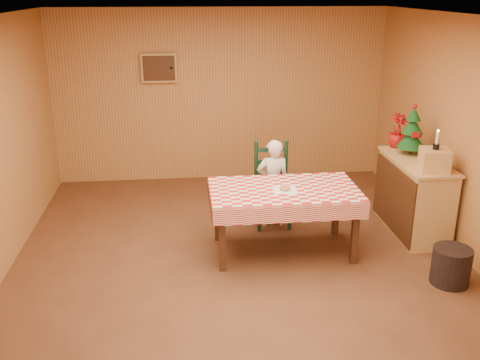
# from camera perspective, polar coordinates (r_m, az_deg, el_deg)

# --- Properties ---
(ground) EXTENTS (6.00, 6.00, 0.00)m
(ground) POSITION_cam_1_polar(r_m,az_deg,el_deg) (5.85, 0.21, -9.45)
(ground) COLOR brown
(ground) RESTS_ON ground
(cabin_walls) EXTENTS (5.10, 6.05, 2.65)m
(cabin_walls) POSITION_cam_1_polar(r_m,az_deg,el_deg) (5.72, -0.39, 9.41)
(cabin_walls) COLOR #C08345
(cabin_walls) RESTS_ON ground
(dining_table) EXTENTS (1.66, 0.96, 0.77)m
(dining_table) POSITION_cam_1_polar(r_m,az_deg,el_deg) (5.96, 4.71, -1.64)
(dining_table) COLOR #462612
(dining_table) RESTS_ON ground
(ladder_chair) EXTENTS (0.44, 0.40, 1.08)m
(ladder_chair) POSITION_cam_1_polar(r_m,az_deg,el_deg) (6.74, 3.44, -0.65)
(ladder_chair) COLOR black
(ladder_chair) RESTS_ON ground
(seated_child) EXTENTS (0.41, 0.27, 1.12)m
(seated_child) POSITION_cam_1_polar(r_m,az_deg,el_deg) (6.67, 3.53, -0.35)
(seated_child) COLOR white
(seated_child) RESTS_ON ground
(napkin) EXTENTS (0.27, 0.27, 0.00)m
(napkin) POSITION_cam_1_polar(r_m,az_deg,el_deg) (5.88, 4.82, -1.06)
(napkin) COLOR white
(napkin) RESTS_ON dining_table
(donut) EXTENTS (0.15, 0.15, 0.04)m
(donut) POSITION_cam_1_polar(r_m,az_deg,el_deg) (5.87, 4.83, -0.86)
(donut) COLOR #C98648
(donut) RESTS_ON napkin
(shelf_unit) EXTENTS (0.54, 1.24, 0.93)m
(shelf_unit) POSITION_cam_1_polar(r_m,az_deg,el_deg) (6.85, 17.98, -1.64)
(shelf_unit) COLOR tan
(shelf_unit) RESTS_ON ground
(crate) EXTENTS (0.36, 0.36, 0.25)m
(crate) POSITION_cam_1_polar(r_m,az_deg,el_deg) (6.33, 20.03, 2.02)
(crate) COLOR tan
(crate) RESTS_ON shelf_unit
(christmas_tree) EXTENTS (0.34, 0.34, 0.62)m
(christmas_tree) POSITION_cam_1_polar(r_m,az_deg,el_deg) (6.85, 17.88, 4.94)
(christmas_tree) COLOR #462612
(christmas_tree) RESTS_ON shelf_unit
(flower_arrangement) EXTENTS (0.31, 0.31, 0.43)m
(flower_arrangement) POSITION_cam_1_polar(r_m,az_deg,el_deg) (7.11, 16.51, 5.07)
(flower_arrangement) COLOR #A60F11
(flower_arrangement) RESTS_ON shelf_unit
(candle_set) EXTENTS (0.07, 0.07, 0.22)m
(candle_set) POSITION_cam_1_polar(r_m,az_deg,el_deg) (6.28, 20.23, 3.67)
(candle_set) COLOR black
(candle_set) RESTS_ON crate
(storage_bin) EXTENTS (0.49, 0.49, 0.39)m
(storage_bin) POSITION_cam_1_polar(r_m,az_deg,el_deg) (5.91, 21.58, -8.52)
(storage_bin) COLOR black
(storage_bin) RESTS_ON ground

